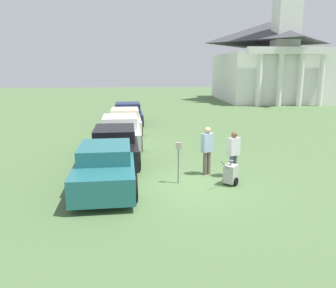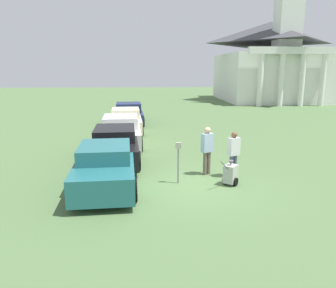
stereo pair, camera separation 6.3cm
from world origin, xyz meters
name	(u,v)px [view 1 (the left image)]	position (x,y,z in m)	size (l,w,h in m)	color
ground_plane	(189,184)	(0.00, 0.00, 0.00)	(120.00, 120.00, 0.00)	#517042
parked_car_teal	(106,166)	(-2.78, 0.04, 0.68)	(2.20, 4.86, 1.43)	#23666B
parked_car_black	(115,144)	(-2.78, 3.18, 0.69)	(2.25, 5.33, 1.44)	black
parked_car_white	(120,131)	(-2.78, 6.04, 0.70)	(2.30, 5.27, 1.51)	silver
parked_car_cream	(125,121)	(-2.78, 9.75, 0.67)	(2.24, 5.02, 1.44)	beige
parked_car_navy	(128,114)	(-2.78, 12.77, 0.68)	(2.29, 4.87, 1.48)	#19234C
parking_meter	(178,155)	(-0.37, 0.11, 0.99)	(0.18, 0.09, 1.43)	slate
person_worker	(207,148)	(0.76, 1.00, 1.01)	(0.47, 0.39, 1.77)	#665B4C
person_supervisor	(234,151)	(1.66, 0.70, 0.94)	(0.47, 0.39, 1.65)	#515670
equipment_cart	(231,174)	(1.36, -0.15, 0.39)	(0.77, 0.89, 1.00)	#B2B2AD
church	(269,55)	(13.35, 29.62, 5.44)	(11.15, 14.05, 24.66)	white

